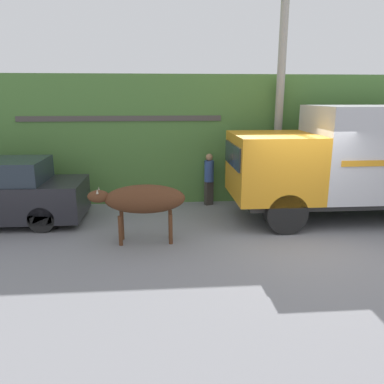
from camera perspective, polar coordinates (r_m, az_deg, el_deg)
name	(u,v)px	position (r m, az deg, el deg)	size (l,w,h in m)	color
ground_plane	(301,240)	(9.28, 16.25, -6.97)	(60.00, 60.00, 0.00)	gray
hillside_embankment	(248,132)	(14.45, 8.47, 8.99)	(32.00, 5.07, 3.93)	#4C7A38
building_backdrop	(126,154)	(13.00, -10.00, 5.72)	(6.05, 2.70, 2.72)	#99ADB7
cargo_truck	(371,158)	(11.09, 25.66, 4.68)	(7.07, 2.32, 3.05)	#2D2D2D
brown_cow	(143,200)	(8.55, -7.50, -1.16)	(2.19, 0.66, 1.36)	#512D19
pedestrian_on_hill	(209,177)	(11.50, 2.61, 2.36)	(0.38, 0.38, 1.60)	#38332D
utility_pole	(280,88)	(11.74, 13.31, 15.15)	(0.90, 0.24, 6.82)	#9E998E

